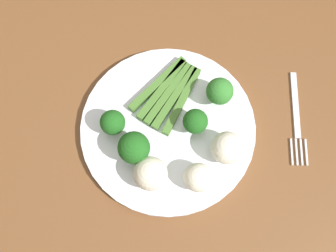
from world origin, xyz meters
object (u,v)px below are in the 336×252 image
cauliflower_front (227,148)px  plate (168,128)px  dining_table (154,122)px  broccoli_back (220,91)px  cauliflower_near_fork (152,174)px  cauliflower_mid (198,178)px  asparagus_bundle (169,93)px  fork (296,120)px  broccoli_near_center (134,148)px  broccoli_left (113,123)px  broccoli_front_left (195,122)px

cauliflower_front → plate: bearing=-25.0°
dining_table → plate: bearing=121.9°
plate → broccoli_back: 0.10m
cauliflower_near_fork → cauliflower_front: 0.12m
cauliflower_mid → cauliflower_near_fork: 0.07m
cauliflower_mid → cauliflower_near_fork: bearing=-4.5°
broccoli_back → asparagus_bundle: bearing=-6.0°
asparagus_bundle → cauliflower_near_fork: cauliflower_near_fork is taller
cauliflower_mid → fork: bearing=-148.8°
broccoli_near_center → cauliflower_mid: size_ratio=1.36×
plate → cauliflower_near_fork: size_ratio=5.47×
broccoli_back → broccoli_near_center: broccoli_near_center is taller
dining_table → broccoli_left: 0.15m
broccoli_front_left → plate: bearing=-0.2°
broccoli_left → cauliflower_near_fork: cauliflower_near_fork is taller
dining_table → plate: size_ratio=4.54×
broccoli_left → cauliflower_mid: (-0.13, 0.09, -0.01)m
broccoli_left → cauliflower_mid: bearing=146.9°
dining_table → asparagus_bundle: (-0.03, -0.02, 0.11)m
broccoli_front_left → fork: size_ratio=0.30×
broccoli_back → broccoli_near_center: (0.14, 0.09, 0.00)m
asparagus_bundle → broccoli_back: size_ratio=2.55×
asparagus_bundle → broccoli_left: (0.09, 0.06, 0.02)m
plate → cauliflower_mid: cauliflower_mid is taller
asparagus_bundle → fork: bearing=113.2°
dining_table → broccoli_near_center: broccoli_near_center is taller
asparagus_bundle → broccoli_near_center: broccoli_near_center is taller
dining_table → broccoli_front_left: (-0.07, 0.04, 0.13)m
broccoli_left → dining_table: bearing=-143.6°
dining_table → fork: fork is taller
plate → broccoli_front_left: 0.06m
dining_table → fork: (-0.25, 0.03, 0.09)m
broccoli_front_left → fork: (-0.18, -0.02, -0.04)m
fork → plate: bearing=-83.7°
broccoli_front_left → fork: broccoli_front_left is taller
broccoli_back → broccoli_front_left: broccoli_back is taller
cauliflower_front → cauliflower_mid: bearing=44.8°
plate → asparagus_bundle: 0.06m
dining_table → broccoli_front_left: 0.16m
broccoli_front_left → cauliflower_front: (-0.05, 0.04, -0.00)m
cauliflower_mid → fork: (-0.17, -0.10, -0.04)m
broccoli_back → dining_table: bearing=3.4°
broccoli_back → broccoli_front_left: size_ratio=1.10×
plate → fork: plate is taller
cauliflower_near_fork → cauliflower_front: cauliflower_near_fork is taller
cauliflower_near_fork → cauliflower_front: bearing=-161.1°
asparagus_bundle → cauliflower_front: (-0.09, 0.10, 0.02)m
broccoli_front_left → broccoli_left: bearing=0.5°
cauliflower_mid → dining_table: bearing=-61.1°
cauliflower_front → cauliflower_near_fork: bearing=18.9°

